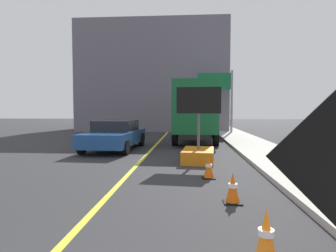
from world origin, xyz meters
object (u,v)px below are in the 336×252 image
Objects in this scene: box_truck at (196,111)px; highway_guide_sign at (222,90)px; traffic_cone_mid_lane at (233,188)px; traffic_cone_near_sign at (266,237)px; traffic_cone_far_lane at (209,167)px; pickup_car at (115,135)px; arrow_board_trailer at (198,148)px.

box_truck is 6.40m from highway_guide_sign.
box_truck is at bearing -110.61° from highway_guide_sign.
highway_guide_sign is at bearing 84.16° from traffic_cone_mid_lane.
traffic_cone_near_sign reaches higher than traffic_cone_far_lane.
pickup_car is 7.60× the size of traffic_cone_far_lane.
traffic_cone_far_lane is (-2.06, -14.82, -3.12)m from highway_guide_sign.
traffic_cone_near_sign reaches higher than traffic_cone_mid_lane.
traffic_cone_near_sign is 4.36m from traffic_cone_far_lane.
pickup_car is 6.54× the size of traffic_cone_near_sign.
traffic_cone_near_sign is at bearing -85.17° from traffic_cone_far_lane.
box_truck is 1.48× the size of highway_guide_sign.
traffic_cone_mid_lane is at bearing -83.36° from arrow_board_trailer.
arrow_board_trailer reaches higher than traffic_cone_near_sign.
arrow_board_trailer is at bearing -36.74° from pickup_car.
highway_guide_sign reaches higher than pickup_car.
traffic_cone_far_lane is (-0.33, 2.05, -0.00)m from traffic_cone_mid_lane.
box_truck is at bearing 89.33° from arrow_board_trailer.
box_truck is 10.38× the size of traffic_cone_near_sign.
box_truck reaches higher than pickup_car.
traffic_cone_far_lane is at bearing -85.46° from arrow_board_trailer.
traffic_cone_near_sign is (-1.69, -19.16, -3.07)m from highway_guide_sign.
traffic_cone_far_lane is at bearing 99.18° from traffic_cone_mid_lane.
arrow_board_trailer is at bearing 94.73° from traffic_cone_near_sign.
traffic_cone_mid_lane is (-0.04, 2.29, -0.05)m from traffic_cone_near_sign.
traffic_cone_far_lane is at bearing -97.90° from highway_guide_sign.
pickup_car is 8.63m from traffic_cone_mid_lane.
traffic_cone_mid_lane is at bearing -95.84° from highway_guide_sign.
arrow_board_trailer is 0.36× the size of box_truck.
highway_guide_sign is at bearing 84.96° from traffic_cone_near_sign.
highway_guide_sign reaches higher than traffic_cone_near_sign.
traffic_cone_near_sign is 1.15× the size of traffic_cone_mid_lane.
traffic_cone_near_sign is (0.49, -13.36, -1.47)m from box_truck.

